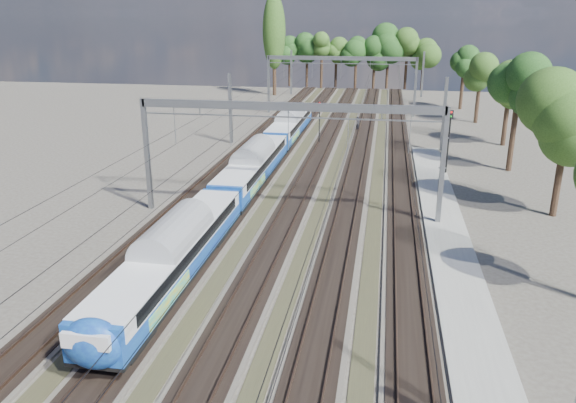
% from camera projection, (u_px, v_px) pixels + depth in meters
% --- Properties ---
extents(track_bed, '(21.00, 130.00, 0.34)m').
position_uv_depth(track_bed, '(313.00, 167.00, 58.48)').
color(track_bed, '#47423A').
rests_on(track_bed, ground).
extents(platform, '(3.00, 70.00, 0.30)m').
position_uv_depth(platform, '(459.00, 283.00, 33.17)').
color(platform, gray).
rests_on(platform, ground).
extents(catenary, '(25.65, 130.00, 9.00)m').
position_uv_depth(catenary, '(325.00, 96.00, 63.60)').
color(catenary, slate).
rests_on(catenary, ground).
extents(tree_belt, '(39.66, 98.80, 11.60)m').
position_uv_depth(tree_belt, '(389.00, 58.00, 97.49)').
color(tree_belt, black).
rests_on(tree_belt, ground).
extents(poplar, '(4.40, 4.40, 19.04)m').
position_uv_depth(poplar, '(274.00, 32.00, 106.57)').
color(poplar, black).
rests_on(poplar, ground).
extents(emu_train, '(2.85, 60.33, 4.17)m').
position_uv_depth(emu_train, '(252.00, 162.00, 50.85)').
color(emu_train, black).
rests_on(emu_train, ground).
extents(worker, '(0.64, 0.81, 1.95)m').
position_uv_depth(worker, '(358.00, 124.00, 76.51)').
color(worker, black).
rests_on(worker, ground).
extents(signal_near, '(0.33, 0.30, 5.22)m').
position_uv_depth(signal_near, '(319.00, 117.00, 67.96)').
color(signal_near, black).
rests_on(signal_near, ground).
extents(signal_far, '(0.45, 0.41, 6.49)m').
position_uv_depth(signal_far, '(449.00, 135.00, 54.35)').
color(signal_far, black).
rests_on(signal_far, ground).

